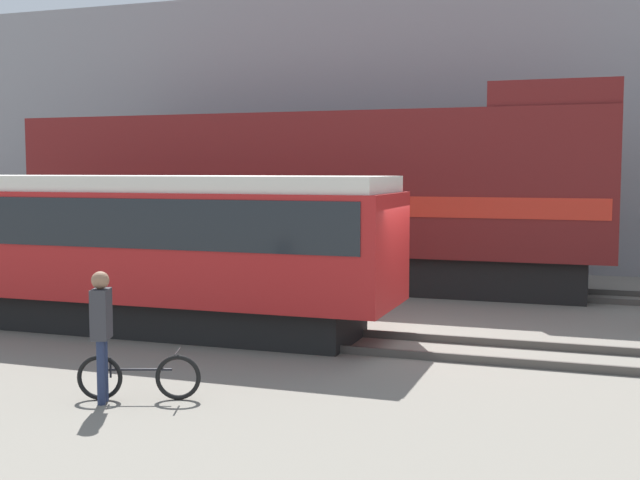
{
  "coord_description": "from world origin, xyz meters",
  "views": [
    {
      "loc": [
        3.61,
        -14.28,
        3.17
      ],
      "look_at": [
        -1.47,
        0.45,
        1.8
      ],
      "focal_mm": 45.0,
      "sensor_mm": 36.0,
      "label": 1
    }
  ],
  "objects": [
    {
      "name": "freight_locomotive",
      "position": [
        -3.77,
        6.36,
        2.45
      ],
      "size": [
        16.08,
        3.04,
        5.24
      ],
      "color": "black",
      "rests_on": "ground"
    },
    {
      "name": "track_far",
      "position": [
        0.0,
        6.36,
        0.07
      ],
      "size": [
        60.0,
        1.51,
        0.14
      ],
      "color": "#47423D",
      "rests_on": "ground"
    },
    {
      "name": "ground_plane",
      "position": [
        0.0,
        0.0,
        0.0
      ],
      "size": [
        120.0,
        120.0,
        0.0
      ],
      "primitive_type": "plane",
      "color": "slate"
    },
    {
      "name": "bicycle",
      "position": [
        -2.27,
        -4.86,
        0.32
      ],
      "size": [
        1.63,
        0.7,
        0.69
      ],
      "color": "black",
      "rests_on": "ground"
    },
    {
      "name": "streetcar",
      "position": [
        -6.05,
        -0.55,
        1.75
      ],
      "size": [
        12.61,
        2.54,
        3.05
      ],
      "color": "black",
      "rests_on": "ground"
    },
    {
      "name": "building_backdrop",
      "position": [
        0.0,
        14.04,
        4.53
      ],
      "size": [
        44.63,
        6.0,
        9.05
      ],
      "color": "gray",
      "rests_on": "ground"
    },
    {
      "name": "person",
      "position": [
        -2.66,
        -5.15,
        1.11
      ],
      "size": [
        0.33,
        0.41,
        1.81
      ],
      "color": "#232D4C",
      "rests_on": "ground"
    },
    {
      "name": "track_near",
      "position": [
        0.0,
        -0.55,
        0.07
      ],
      "size": [
        60.0,
        1.5,
        0.14
      ],
      "color": "#47423D",
      "rests_on": "ground"
    }
  ]
}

